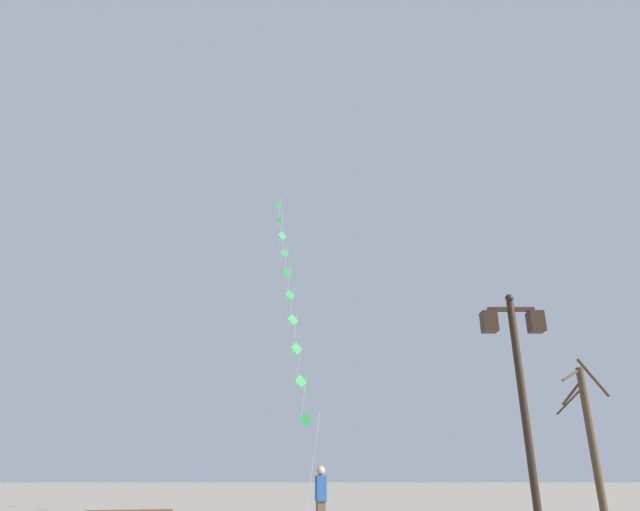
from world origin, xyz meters
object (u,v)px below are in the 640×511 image
at_px(kite_flyer, 319,500).
at_px(bare_tree, 589,439).
at_px(kite_train, 288,297).
at_px(twin_lantern_lamp_post, 517,370).

relative_size(kite_flyer, bare_tree, 0.36).
bearing_deg(kite_train, kite_flyer, -80.36).
bearing_deg(kite_train, bare_tree, -35.19).
height_order(kite_train, kite_flyer, kite_train).
bearing_deg(bare_tree, twin_lantern_lamp_post, -123.19).
relative_size(twin_lantern_lamp_post, kite_train, 0.30).
xyz_separation_m(twin_lantern_lamp_post, bare_tree, (4.08, 6.23, -0.87)).
relative_size(kite_train, kite_flyer, 9.47).
xyz_separation_m(kite_train, bare_tree, (9.14, -6.44, -6.28)).
bearing_deg(bare_tree, kite_flyer, -169.39).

